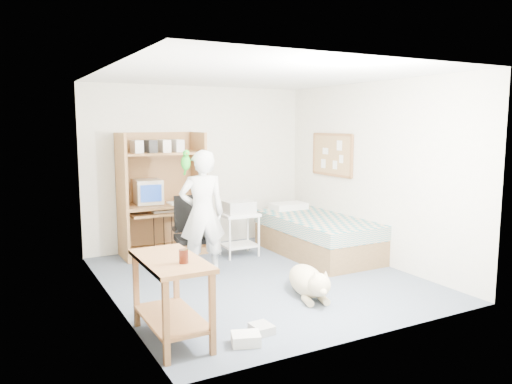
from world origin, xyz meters
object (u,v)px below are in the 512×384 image
bed (316,235)px  office_chair (191,244)px  person (202,213)px  dog (308,281)px  side_desk (171,286)px  computer_hutch (161,199)px  printer_cart (239,228)px

bed → office_chair: 1.92m
office_chair → person: size_ratio=0.60×
dog → person: bearing=134.0°
side_desk → person: bearing=59.5°
office_chair → dog: bearing=-54.9°
computer_hutch → person: 1.28m
computer_hutch → printer_cart: 1.22m
office_chair → printer_cart: (0.87, 0.32, 0.07)m
computer_hutch → dog: (0.86, -2.58, -0.64)m
computer_hutch → bed: bearing=-29.3°
bed → person: bearing=-175.4°
bed → dog: size_ratio=1.90×
computer_hutch → person: (0.13, -1.27, -0.02)m
bed → printer_cart: bed is taller
office_chair → computer_hutch: bearing=104.8°
bed → printer_cart: bearing=155.7°
side_desk → printer_cart: size_ratio=1.58×
office_chair → dog: size_ratio=0.91×
side_desk → dog: bearing=11.7°
printer_cart → side_desk: bearing=-127.4°
printer_cart → person: bearing=-142.2°
person → dog: bearing=128.7°
bed → office_chair: office_chair is taller
side_desk → dog: side_desk is taller
computer_hutch → side_desk: (-0.85, -2.94, -0.33)m
side_desk → office_chair: (0.94, 1.97, -0.15)m
bed → person: person is taller
office_chair → person: bearing=-72.7°
side_desk → office_chair: bearing=64.5°
bed → printer_cart: size_ratio=3.19×
computer_hutch → dog: 2.80m
bed → office_chair: bearing=175.4°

